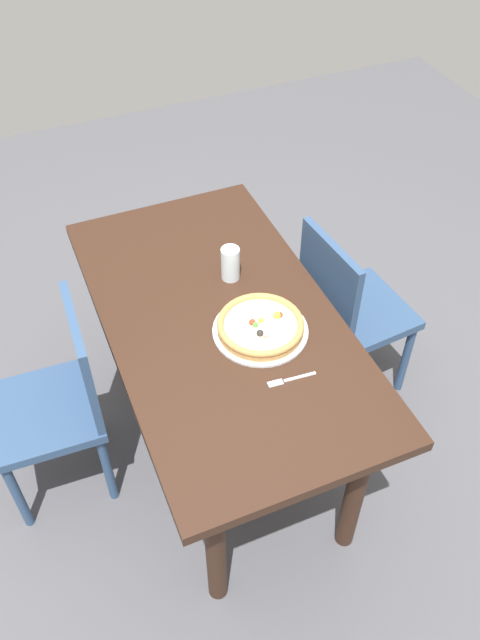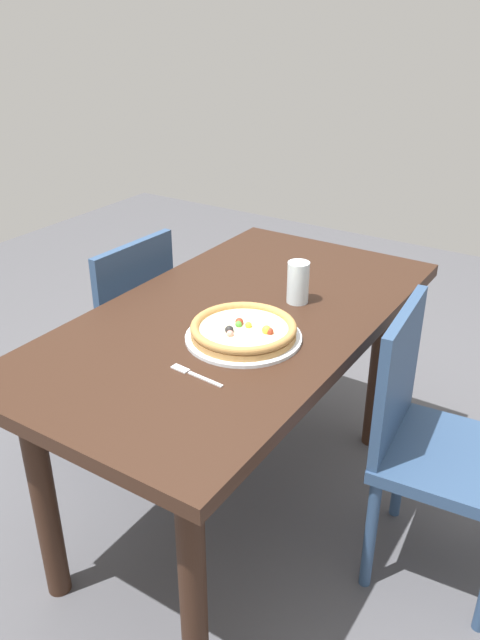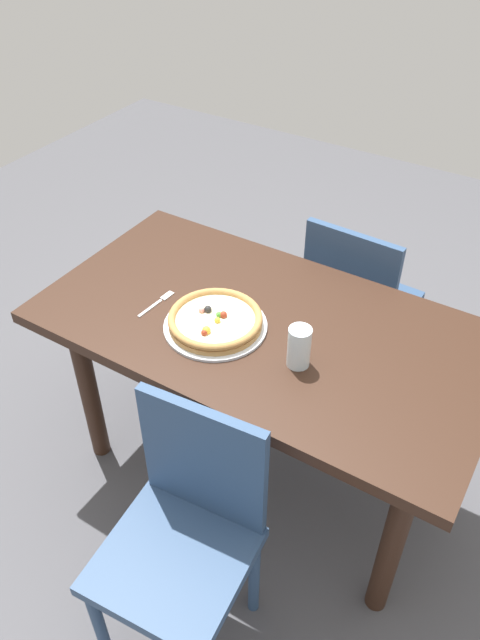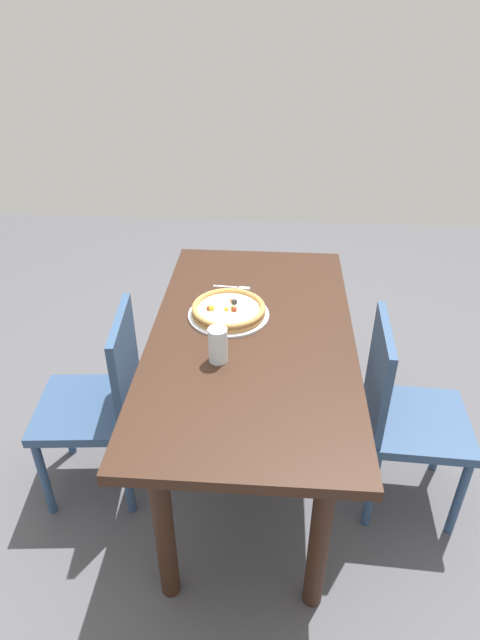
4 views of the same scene
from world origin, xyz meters
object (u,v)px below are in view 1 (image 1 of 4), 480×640
Objects in this scene: dining_table at (221,337)px; fork at (288,380)px; plate at (260,331)px; pizza at (261,325)px; drinking_glass at (230,264)px; chair_near at (347,309)px; chair_far at (59,400)px.

fork is (-0.35, -0.10, 0.11)m from dining_table.
dining_table is 0.19m from plate.
pizza is 2.25× the size of drinking_glass.
plate reaches higher than dining_table.
plate is (-0.23, 0.51, 0.29)m from chair_near.
pizza is at bearing -87.04° from fork.
drinking_glass is (0.08, 0.50, 0.36)m from chair_near.
chair_near is 2.62× the size of plate.
chair_near is 0.63m from plate.
dining_table is at bearing -70.32° from fork.
chair_near reaches higher than plate.
pizza is at bearing -104.46° from chair_far.
pizza is at bearing 177.97° from drinking_glass.
chair_far is 0.81m from pizza.
chair_far reaches higher than pizza.
drinking_glass is (0.30, -0.01, 0.06)m from plate.
pizza reaches higher than plate.
pizza is at bearing -139.98° from dining_table.
chair_near reaches higher than fork.
drinking_glass is at bearing -2.09° from plate.
dining_table is at bearing 39.96° from plate.
pizza is 0.23m from fork.
chair_far is at bearing 73.16° from pizza.
chair_far is (0.09, 0.61, -0.18)m from dining_table.
plate is at bearing -71.08° from chair_near.
plate is 0.31m from drinking_glass.
chair_far is at bearing -94.54° from chair_near.
drinking_glass reaches higher than chair_far.
fork is at bearing 178.38° from plate.
chair_near is at bearing -66.06° from plate.
dining_table is 4.89× the size of pizza.
drinking_glass is at bearing -87.23° from fork.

